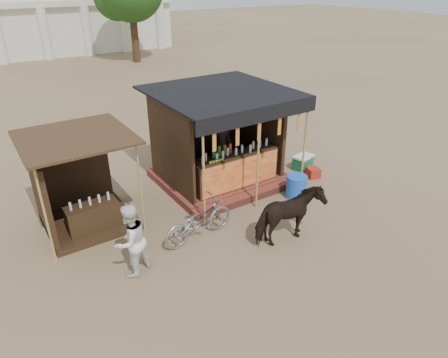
% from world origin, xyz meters
% --- Properties ---
extents(ground, '(120.00, 120.00, 0.00)m').
position_xyz_m(ground, '(0.00, 0.00, 0.00)').
color(ground, '#846B4C').
rests_on(ground, ground).
extents(main_stall, '(3.60, 3.61, 2.78)m').
position_xyz_m(main_stall, '(1.01, 3.36, 1.02)').
color(main_stall, brown).
rests_on(main_stall, ground).
extents(secondary_stall, '(2.40, 2.40, 2.38)m').
position_xyz_m(secondary_stall, '(-3.17, 3.24, 0.85)').
color(secondary_stall, '#322212').
rests_on(secondary_stall, ground).
extents(cow, '(1.65, 0.82, 1.36)m').
position_xyz_m(cow, '(0.66, -0.10, 0.68)').
color(cow, black).
rests_on(cow, ground).
extents(motorbike, '(1.92, 0.84, 0.98)m').
position_xyz_m(motorbike, '(-1.00, 1.15, 0.49)').
color(motorbike, gray).
rests_on(motorbike, ground).
extents(bystander, '(0.95, 0.86, 1.61)m').
position_xyz_m(bystander, '(-2.75, 0.84, 0.81)').
color(bystander, white).
rests_on(bystander, ground).
extents(blue_barrel, '(0.65, 0.65, 0.65)m').
position_xyz_m(blue_barrel, '(2.26, 1.37, 0.32)').
color(blue_barrel, blue).
rests_on(blue_barrel, ground).
extents(red_crate, '(0.44, 0.46, 0.30)m').
position_xyz_m(red_crate, '(3.55, 2.00, 0.15)').
color(red_crate, maroon).
rests_on(red_crate, ground).
extents(cooler, '(0.72, 0.58, 0.46)m').
position_xyz_m(cooler, '(3.68, 2.60, 0.23)').
color(cooler, '#16663B').
rests_on(cooler, ground).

